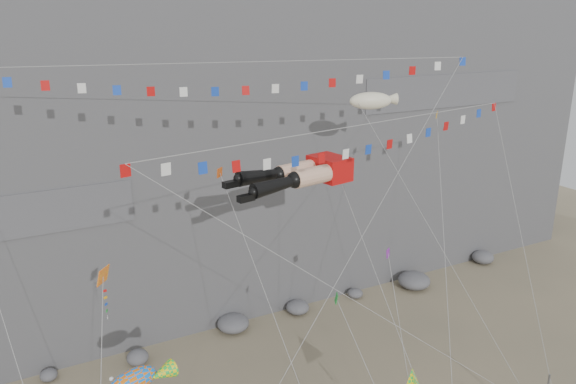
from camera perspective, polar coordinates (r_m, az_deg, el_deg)
name	(u,v)px	position (r m, az deg, el deg)	size (l,w,h in m)	color
cliff	(161,11)	(54.81, -12.74, 17.52)	(80.00, 28.00, 50.00)	slate
talus_boulders	(233,324)	(47.05, -5.60, -13.18)	(60.00, 3.00, 1.20)	#5C5D61
legs_kite	(302,174)	(33.34, 1.39, 1.82)	(8.39, 17.92, 22.62)	#BE0C0B
flag_banner_upper	(230,63)	(33.94, -5.96, 12.92)	(30.91, 18.11, 28.90)	#BE0C0B
flag_banner_lower	(359,126)	(31.11, 7.19, 6.67)	(26.37, 9.78, 22.93)	#BE0C0B
harlequin_kite	(103,278)	(25.22, -18.27, -8.28)	(3.88, 7.95, 15.87)	red
fish_windsock	(133,382)	(28.15, -15.50, -18.09)	(4.87, 6.37, 10.24)	orange
blimp_windsock	(371,101)	(39.45, 8.43, 9.09)	(6.92, 14.23, 23.37)	#F4ECC9
small_kite_a	(222,178)	(31.99, -6.75, 1.42)	(2.09, 14.48, 21.11)	#DA4E12
small_kite_b	(388,256)	(34.28, 10.17, -6.44)	(3.69, 9.04, 14.02)	purple
small_kite_c	(338,302)	(30.92, 5.08, -11.04)	(1.38, 10.29, 13.79)	#16932B
small_kite_d	(437,126)	(38.11, 14.94, 6.51)	(9.75, 14.43, 24.66)	orange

